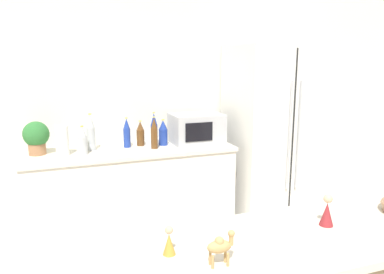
{
  "coord_description": "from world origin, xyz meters",
  "views": [
    {
      "loc": [
        -0.94,
        -0.89,
        1.7
      ],
      "look_at": [
        -0.12,
        1.36,
        1.2
      ],
      "focal_mm": 35.0,
      "sensor_mm": 36.0,
      "label": 1
    }
  ],
  "objects_px": {
    "paper_towel_roll": "(62,141)",
    "back_bottle_2": "(154,133)",
    "potted_plant": "(36,137)",
    "wise_man_figurine_blue": "(169,242)",
    "back_bottle_1": "(91,133)",
    "wise_man_figurine_crimson": "(327,212)",
    "camel_figurine": "(220,246)",
    "back_bottle_3": "(83,141)",
    "refrigerator": "(272,138)",
    "back_bottle_4": "(163,133)",
    "back_bottle_5": "(127,133)",
    "back_bottle_0": "(140,134)",
    "microwave": "(196,128)",
    "back_bottle_6": "(154,129)"
  },
  "relations": [
    {
      "from": "back_bottle_1",
      "to": "wise_man_figurine_crimson",
      "type": "height_order",
      "value": "back_bottle_1"
    },
    {
      "from": "back_bottle_6",
      "to": "wise_man_figurine_crimson",
      "type": "xyz_separation_m",
      "value": [
        0.25,
        -2.11,
        -0.02
      ]
    },
    {
      "from": "back_bottle_1",
      "to": "back_bottle_2",
      "type": "height_order",
      "value": "back_bottle_1"
    },
    {
      "from": "back_bottle_2",
      "to": "microwave",
      "type": "bearing_deg",
      "value": 12.35
    },
    {
      "from": "back_bottle_0",
      "to": "camel_figurine",
      "type": "bearing_deg",
      "value": -95.24
    },
    {
      "from": "refrigerator",
      "to": "back_bottle_3",
      "type": "bearing_deg",
      "value": -179.63
    },
    {
      "from": "back_bottle_3",
      "to": "wise_man_figurine_crimson",
      "type": "distance_m",
      "value": 2.15
    },
    {
      "from": "back_bottle_4",
      "to": "back_bottle_5",
      "type": "bearing_deg",
      "value": 174.88
    },
    {
      "from": "refrigerator",
      "to": "back_bottle_2",
      "type": "relative_size",
      "value": 6.32
    },
    {
      "from": "camel_figurine",
      "to": "wise_man_figurine_crimson",
      "type": "height_order",
      "value": "wise_man_figurine_crimson"
    },
    {
      "from": "back_bottle_2",
      "to": "back_bottle_0",
      "type": "bearing_deg",
      "value": 119.64
    },
    {
      "from": "potted_plant",
      "to": "wise_man_figurine_blue",
      "type": "height_order",
      "value": "potted_plant"
    },
    {
      "from": "potted_plant",
      "to": "back_bottle_4",
      "type": "height_order",
      "value": "potted_plant"
    },
    {
      "from": "camel_figurine",
      "to": "back_bottle_1",
      "type": "bearing_deg",
      "value": 96.23
    },
    {
      "from": "potted_plant",
      "to": "back_bottle_3",
      "type": "relative_size",
      "value": 1.15
    },
    {
      "from": "microwave",
      "to": "potted_plant",
      "type": "bearing_deg",
      "value": 178.87
    },
    {
      "from": "wise_man_figurine_crimson",
      "to": "paper_towel_roll",
      "type": "bearing_deg",
      "value": 118.49
    },
    {
      "from": "back_bottle_3",
      "to": "back_bottle_4",
      "type": "xyz_separation_m",
      "value": [
        0.73,
        0.11,
        -0.0
      ]
    },
    {
      "from": "refrigerator",
      "to": "camel_figurine",
      "type": "height_order",
      "value": "refrigerator"
    },
    {
      "from": "potted_plant",
      "to": "wise_man_figurine_crimson",
      "type": "relative_size",
      "value": 1.95
    },
    {
      "from": "back_bottle_2",
      "to": "back_bottle_5",
      "type": "height_order",
      "value": "back_bottle_2"
    },
    {
      "from": "back_bottle_2",
      "to": "wise_man_figurine_crimson",
      "type": "relative_size",
      "value": 2.0
    },
    {
      "from": "back_bottle_6",
      "to": "paper_towel_roll",
      "type": "bearing_deg",
      "value": -170.48
    },
    {
      "from": "back_bottle_3",
      "to": "back_bottle_2",
      "type": "bearing_deg",
      "value": 0.52
    },
    {
      "from": "back_bottle_3",
      "to": "refrigerator",
      "type": "bearing_deg",
      "value": 0.37
    },
    {
      "from": "back_bottle_5",
      "to": "wise_man_figurine_blue",
      "type": "xyz_separation_m",
      "value": [
        -0.23,
        -2.09,
        -0.02
      ]
    },
    {
      "from": "refrigerator",
      "to": "wise_man_figurine_crimson",
      "type": "height_order",
      "value": "refrigerator"
    },
    {
      "from": "refrigerator",
      "to": "back_bottle_2",
      "type": "xyz_separation_m",
      "value": [
        -1.23,
        -0.01,
        0.13
      ]
    },
    {
      "from": "paper_towel_roll",
      "to": "back_bottle_6",
      "type": "xyz_separation_m",
      "value": [
        0.82,
        0.14,
        0.02
      ]
    },
    {
      "from": "paper_towel_roll",
      "to": "refrigerator",
      "type": "bearing_deg",
      "value": -0.14
    },
    {
      "from": "paper_towel_roll",
      "to": "back_bottle_2",
      "type": "bearing_deg",
      "value": -0.84
    },
    {
      "from": "back_bottle_5",
      "to": "back_bottle_6",
      "type": "distance_m",
      "value": 0.26
    },
    {
      "from": "potted_plant",
      "to": "camel_figurine",
      "type": "height_order",
      "value": "potted_plant"
    },
    {
      "from": "back_bottle_1",
      "to": "back_bottle_5",
      "type": "xyz_separation_m",
      "value": [
        0.32,
        0.01,
        -0.03
      ]
    },
    {
      "from": "camel_figurine",
      "to": "wise_man_figurine_blue",
      "type": "relative_size",
      "value": 1.14
    },
    {
      "from": "paper_towel_roll",
      "to": "back_bottle_5",
      "type": "relative_size",
      "value": 0.92
    },
    {
      "from": "camel_figurine",
      "to": "back_bottle_2",
      "type": "bearing_deg",
      "value": 81.89
    },
    {
      "from": "back_bottle_1",
      "to": "back_bottle_2",
      "type": "relative_size",
      "value": 1.13
    },
    {
      "from": "back_bottle_2",
      "to": "refrigerator",
      "type": "bearing_deg",
      "value": 0.3
    },
    {
      "from": "back_bottle_3",
      "to": "wise_man_figurine_crimson",
      "type": "height_order",
      "value": "back_bottle_3"
    },
    {
      "from": "back_bottle_4",
      "to": "back_bottle_3",
      "type": "bearing_deg",
      "value": -171.53
    },
    {
      "from": "back_bottle_2",
      "to": "potted_plant",
      "type": "bearing_deg",
      "value": 172.77
    },
    {
      "from": "back_bottle_5",
      "to": "wise_man_figurine_blue",
      "type": "bearing_deg",
      "value": -96.16
    },
    {
      "from": "back_bottle_0",
      "to": "paper_towel_roll",
      "type": "bearing_deg",
      "value": -167.85
    },
    {
      "from": "wise_man_figurine_crimson",
      "to": "back_bottle_6",
      "type": "bearing_deg",
      "value": 96.66
    },
    {
      "from": "refrigerator",
      "to": "back_bottle_4",
      "type": "distance_m",
      "value": 1.13
    },
    {
      "from": "back_bottle_1",
      "to": "wise_man_figurine_blue",
      "type": "xyz_separation_m",
      "value": [
        0.09,
        -2.09,
        -0.04
      ]
    },
    {
      "from": "refrigerator",
      "to": "camel_figurine",
      "type": "bearing_deg",
      "value": -126.04
    },
    {
      "from": "back_bottle_3",
      "to": "camel_figurine",
      "type": "height_order",
      "value": "back_bottle_3"
    },
    {
      "from": "wise_man_figurine_blue",
      "to": "wise_man_figurine_crimson",
      "type": "distance_m",
      "value": 0.73
    }
  ]
}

